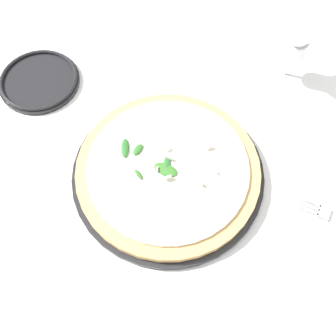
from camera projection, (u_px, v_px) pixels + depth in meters
ground_plane at (165, 157)px, 0.78m from camera, size 6.00×6.00×0.00m
pizza_arugula_main at (168, 171)px, 0.75m from camera, size 0.37×0.37×0.05m
wine_glass at (298, 39)px, 0.79m from camera, size 0.09×0.09×0.16m
side_plate_white at (39, 81)px, 0.86m from camera, size 0.18×0.18×0.02m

